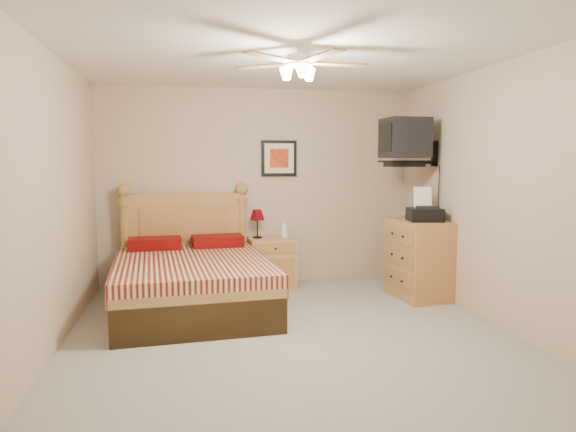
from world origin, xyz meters
name	(u,v)px	position (x,y,z in m)	size (l,w,h in m)	color
floor	(294,340)	(0.00, 0.00, 0.00)	(4.50, 4.50, 0.00)	gray
ceiling	(294,50)	(0.00, 0.00, 2.50)	(4.00, 4.50, 0.04)	white
wall_back	(258,187)	(0.00, 2.25, 1.25)	(4.00, 0.04, 2.50)	tan
wall_front	(400,236)	(0.00, -2.25, 1.25)	(4.00, 0.04, 2.50)	tan
wall_left	(45,203)	(-2.00, 0.00, 1.25)	(0.04, 4.50, 2.50)	tan
wall_right	(503,196)	(2.00, 0.00, 1.25)	(0.04, 4.50, 2.50)	tan
bed	(192,249)	(-0.87, 1.12, 0.66)	(1.55, 2.03, 1.32)	#A07741
nightstand	(272,262)	(0.14, 2.00, 0.31)	(0.57, 0.43, 0.62)	tan
table_lamp	(257,224)	(-0.04, 2.06, 0.80)	(0.20, 0.20, 0.36)	#5D030C
lotion_bottle	(284,229)	(0.29, 1.97, 0.73)	(0.09, 0.09, 0.22)	white
framed_picture	(279,158)	(0.27, 2.23, 1.62)	(0.46, 0.04, 0.46)	black
dresser	(419,259)	(1.73, 1.15, 0.45)	(0.53, 0.77, 0.90)	#AA773B
fax_machine	(425,204)	(1.74, 1.06, 1.10)	(0.36, 0.38, 0.38)	black
magazine_lower	(408,217)	(1.68, 1.38, 0.92)	(0.22, 0.29, 0.03)	#B2A890
magazine_upper	(410,215)	(1.71, 1.37, 0.94)	(0.20, 0.28, 0.02)	tan
wall_tv	(417,142)	(1.75, 1.34, 1.81)	(0.56, 0.46, 0.58)	black
ceiling_fan	(299,63)	(0.00, -0.20, 2.36)	(1.14, 1.14, 0.28)	white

